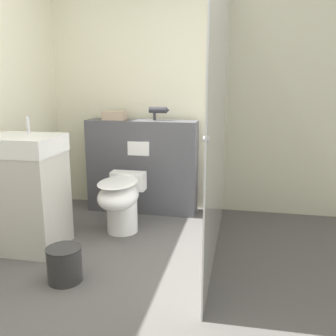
# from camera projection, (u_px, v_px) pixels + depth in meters

# --- Properties ---
(ground_plane) EXTENTS (12.00, 12.00, 0.00)m
(ground_plane) POSITION_uv_depth(u_px,v_px,m) (106.00, 318.00, 2.16)
(ground_plane) COLOR #565451
(wall_back) EXTENTS (8.00, 0.06, 2.50)m
(wall_back) POSITION_uv_depth(u_px,v_px,m) (174.00, 90.00, 3.85)
(wall_back) COLOR beige
(wall_back) RESTS_ON ground_plane
(partition_panel) EXTENTS (1.13, 0.27, 0.95)m
(partition_panel) POSITION_uv_depth(u_px,v_px,m) (142.00, 166.00, 3.87)
(partition_panel) COLOR #4C4C51
(partition_panel) RESTS_ON ground_plane
(shower_glass) EXTENTS (0.04, 1.96, 2.18)m
(shower_glass) POSITION_uv_depth(u_px,v_px,m) (219.00, 115.00, 2.82)
(shower_glass) COLOR silver
(shower_glass) RESTS_ON ground_plane
(toilet) EXTENTS (0.34, 0.60, 0.51)m
(toilet) POSITION_uv_depth(u_px,v_px,m) (121.00, 200.00, 3.32)
(toilet) COLOR white
(toilet) RESTS_ON ground_plane
(sink_vanity) EXTENTS (0.59, 0.47, 1.07)m
(sink_vanity) POSITION_uv_depth(u_px,v_px,m) (25.00, 193.00, 2.99)
(sink_vanity) COLOR beige
(sink_vanity) RESTS_ON ground_plane
(hair_drier) EXTENTS (0.21, 0.06, 0.13)m
(hair_drier) POSITION_uv_depth(u_px,v_px,m) (159.00, 111.00, 3.73)
(hair_drier) COLOR #2D2D33
(hair_drier) RESTS_ON partition_panel
(folded_towel) EXTENTS (0.22, 0.16, 0.09)m
(folded_towel) POSITION_uv_depth(u_px,v_px,m) (115.00, 115.00, 3.80)
(folded_towel) COLOR tan
(folded_towel) RESTS_ON partition_panel
(waste_bin) EXTENTS (0.24, 0.24, 0.24)m
(waste_bin) POSITION_uv_depth(u_px,v_px,m) (65.00, 264.00, 2.54)
(waste_bin) COLOR #2D2D2D
(waste_bin) RESTS_ON ground_plane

